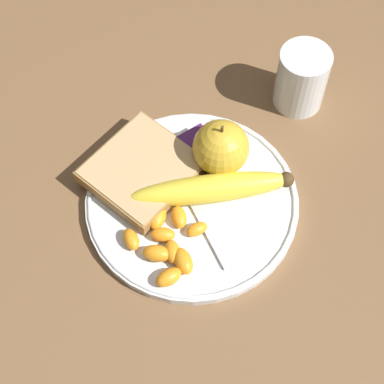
{
  "coord_description": "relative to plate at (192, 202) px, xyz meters",
  "views": [
    {
      "loc": [
        0.22,
        0.31,
        0.7
      ],
      "look_at": [
        0.0,
        0.0,
        0.03
      ],
      "focal_mm": 60.0,
      "sensor_mm": 36.0,
      "label": 1
    }
  ],
  "objects": [
    {
      "name": "orange_segment_8",
      "position": [
        0.06,
        0.06,
        0.01
      ],
      "size": [
        0.03,
        0.04,
        0.02
      ],
      "color": "orange",
      "rests_on": "plate"
    },
    {
      "name": "fork",
      "position": [
        0.0,
        0.01,
        0.01
      ],
      "size": [
        0.05,
        0.16,
        0.0
      ],
      "rotation": [
        0.0,
        0.0,
        10.83
      ],
      "color": "silver",
      "rests_on": "plate"
    },
    {
      "name": "orange_segment_6",
      "position": [
        0.03,
        0.01,
        0.01
      ],
      "size": [
        0.03,
        0.03,
        0.02
      ],
      "color": "orange",
      "rests_on": "plate"
    },
    {
      "name": "apple",
      "position": [
        -0.06,
        -0.02,
        0.04
      ],
      "size": [
        0.07,
        0.07,
        0.08
      ],
      "color": "gold",
      "rests_on": "plate"
    },
    {
      "name": "orange_segment_3",
      "position": [
        0.08,
        0.07,
        0.01
      ],
      "size": [
        0.03,
        0.02,
        0.02
      ],
      "color": "orange",
      "rests_on": "plate"
    },
    {
      "name": "bread_slice",
      "position": [
        0.03,
        -0.06,
        0.02
      ],
      "size": [
        0.15,
        0.15,
        0.02
      ],
      "color": "olive",
      "rests_on": "plate"
    },
    {
      "name": "orange_segment_0",
      "position": [
        0.09,
        0.01,
        0.01
      ],
      "size": [
        0.02,
        0.03,
        0.02
      ],
      "color": "orange",
      "rests_on": "plate"
    },
    {
      "name": "orange_segment_2",
      "position": [
        0.06,
        0.05,
        0.01
      ],
      "size": [
        0.03,
        0.04,
        0.02
      ],
      "color": "orange",
      "rests_on": "plate"
    },
    {
      "name": "banana",
      "position": [
        -0.02,
        0.01,
        0.02
      ],
      "size": [
        0.19,
        0.12,
        0.04
      ],
      "color": "yellow",
      "rests_on": "plate"
    },
    {
      "name": "orange_segment_7",
      "position": [
        0.06,
        0.02,
        0.01
      ],
      "size": [
        0.03,
        0.03,
        0.02
      ],
      "color": "orange",
      "rests_on": "plate"
    },
    {
      "name": "orange_segment_1",
      "position": [
        0.02,
        0.04,
        0.01
      ],
      "size": [
        0.03,
        0.02,
        0.01
      ],
      "color": "orange",
      "rests_on": "plate"
    },
    {
      "name": "ground_plane",
      "position": [
        0.0,
        0.0,
        -0.01
      ],
      "size": [
        3.0,
        3.0,
        0.0
      ],
      "primitive_type": "plane",
      "color": "brown"
    },
    {
      "name": "orange_segment_5",
      "position": [
        0.08,
        0.04,
        0.01
      ],
      "size": [
        0.04,
        0.04,
        0.02
      ],
      "color": "orange",
      "rests_on": "plate"
    },
    {
      "name": "plate",
      "position": [
        0.0,
        0.0,
        0.0
      ],
      "size": [
        0.26,
        0.26,
        0.01
      ],
      "color": "silver",
      "rests_on": "ground_plane"
    },
    {
      "name": "orange_segment_4",
      "position": [
        0.05,
        0.0,
        0.01
      ],
      "size": [
        0.04,
        0.04,
        0.02
      ],
      "color": "orange",
      "rests_on": "plate"
    },
    {
      "name": "jam_packet",
      "position": [
        -0.05,
        -0.06,
        0.01
      ],
      "size": [
        0.04,
        0.03,
        0.02
      ],
      "color": "silver",
      "rests_on": "plate"
    },
    {
      "name": "juice_glass",
      "position": [
        -0.21,
        -0.05,
        0.03
      ],
      "size": [
        0.07,
        0.07,
        0.09
      ],
      "color": "silver",
      "rests_on": "ground_plane"
    }
  ]
}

